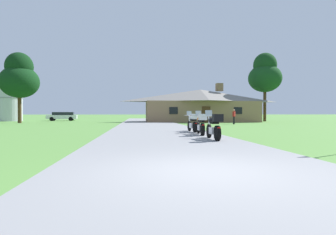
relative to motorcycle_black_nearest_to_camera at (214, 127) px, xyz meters
The scene contains 11 objects.
ground_plane 13.63m from the motorcycle_black_nearest_to_camera, 98.58° to the left, with size 500.00×500.00×0.00m, color #56893D.
asphalt_driveway 11.66m from the motorcycle_black_nearest_to_camera, 100.05° to the left, with size 6.40×80.00×0.06m, color gray.
motorcycle_black_nearest_to_camera is the anchor object (origin of this frame).
motorcycle_orange_second_in_row 2.75m from the motorcycle_black_nearest_to_camera, 88.94° to the left, with size 0.66×2.08×1.30m.
motorcycle_white_farthest_in_row 5.15m from the motorcycle_black_nearest_to_camera, 89.04° to the left, with size 0.66×2.08×1.30m.
stone_lodge 27.29m from the motorcycle_black_nearest_to_camera, 78.38° to the left, with size 16.08×6.99×5.45m.
bystander_red_shirt_near_lodge 19.20m from the motorcycle_black_nearest_to_camera, 67.93° to the left, with size 0.40×0.45×1.67m.
tree_right_of_lodge 32.66m from the motorcycle_black_nearest_to_camera, 60.89° to the left, with size 4.87×4.87×10.22m.
tree_left_far 30.70m from the motorcycle_black_nearest_to_camera, 126.16° to the left, with size 4.68×4.68×8.73m.
metal_silo_distant 40.87m from the motorcycle_black_nearest_to_camera, 124.40° to the left, with size 3.77×3.77×8.02m.
parked_white_suv_far_left 38.04m from the motorcycle_black_nearest_to_camera, 113.89° to the left, with size 4.78×2.34×1.40m.
Camera 1 is at (-1.30, -5.43, 1.21)m, focal length 29.91 mm.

